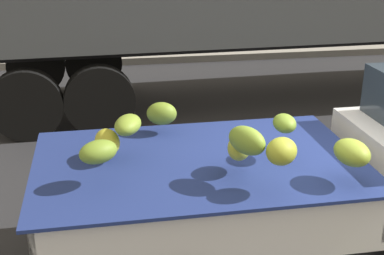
# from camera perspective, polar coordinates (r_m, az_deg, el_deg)

# --- Properties ---
(curb_strip) EXTENTS (80.00, 0.80, 0.16)m
(curb_strip) POSITION_cam_1_polar(r_m,az_deg,el_deg) (12.99, 1.05, 7.76)
(curb_strip) COLOR gray
(curb_strip) RESTS_ON ground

